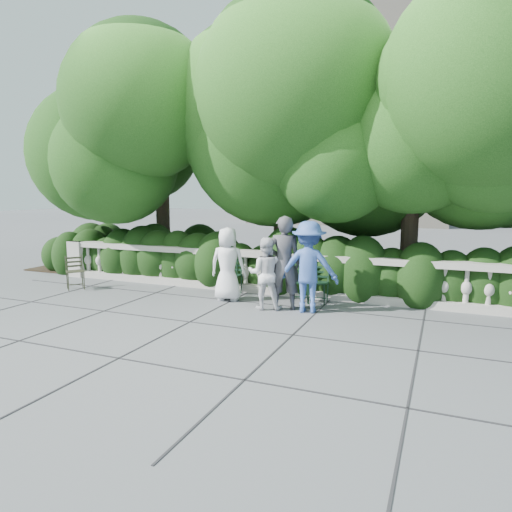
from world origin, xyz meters
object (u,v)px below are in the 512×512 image
at_px(chair_c, 227,295).
at_px(person_businessman, 228,264).
at_px(person_woman_grey, 284,263).
at_px(person_casual_man, 265,273).
at_px(person_older_blue, 309,267).
at_px(chair_weathered, 77,290).
at_px(chair_d, 300,304).
at_px(chair_e, 316,305).
at_px(chair_b, 229,295).

xyz_separation_m(chair_c, person_businessman, (0.22, -0.41, 0.81)).
bearing_deg(person_businessman, person_woman_grey, 161.62).
relative_size(person_businessman, person_casual_man, 1.10).
bearing_deg(person_businessman, person_older_blue, 163.99).
bearing_deg(chair_weathered, person_casual_man, -48.46).
bearing_deg(person_casual_man, person_businessman, -34.54).
bearing_deg(chair_d, chair_e, 1.51).
relative_size(chair_c, person_older_blue, 0.46).
xyz_separation_m(chair_d, person_casual_man, (-0.55, -0.66, 0.74)).
bearing_deg(chair_weathered, person_older_blue, -47.57).
bearing_deg(person_older_blue, person_businessman, -18.46).
relative_size(chair_d, person_older_blue, 0.46).
xyz_separation_m(person_businessman, person_casual_man, (1.03, -0.37, -0.07)).
bearing_deg(person_older_blue, person_casual_man, -3.30).
distance_m(chair_b, chair_c, 0.04).
bearing_deg(person_casual_man, person_older_blue, 172.76).
distance_m(chair_b, person_casual_man, 1.64).
relative_size(person_woman_grey, person_casual_man, 1.30).
bearing_deg(chair_d, person_older_blue, -67.84).
xyz_separation_m(person_businessman, person_woman_grey, (1.39, -0.24, 0.15)).
bearing_deg(chair_weathered, person_woman_grey, -47.19).
relative_size(chair_e, person_businessman, 0.52).
bearing_deg(chair_e, chair_c, 176.79).
xyz_separation_m(chair_e, person_casual_man, (-0.88, -0.72, 0.74)).
distance_m(chair_c, person_casual_man, 1.65).
distance_m(chair_c, chair_d, 1.81).
relative_size(person_businessman, person_older_blue, 0.89).
relative_size(chair_c, person_woman_grey, 0.44).
xyz_separation_m(chair_d, chair_e, (0.33, 0.06, 0.00)).
relative_size(chair_weathered, person_older_blue, 0.46).
height_order(chair_weathered, person_older_blue, person_older_blue).
height_order(chair_c, chair_d, same).
xyz_separation_m(chair_c, chair_e, (2.14, -0.06, 0.00)).
relative_size(chair_e, person_casual_man, 0.57).
height_order(chair_c, person_woman_grey, person_woman_grey).
bearing_deg(chair_b, chair_weathered, -166.03).
distance_m(chair_d, person_businessman, 1.80).
relative_size(chair_d, person_casual_man, 0.57).
bearing_deg(chair_e, chair_b, 176.13).
bearing_deg(person_casual_man, chair_weathered, -13.02).
distance_m(chair_weathered, person_businessman, 3.98).
bearing_deg(chair_d, chair_weathered, 179.92).
relative_size(chair_b, chair_e, 1.00).
distance_m(chair_b, chair_weathered, 3.79).
bearing_deg(chair_e, chair_weathered, -173.08).
height_order(person_businessman, person_older_blue, person_older_blue).
bearing_deg(person_casual_man, chair_c, -46.64).
xyz_separation_m(chair_b, person_older_blue, (2.10, -0.69, 0.91)).
bearing_deg(person_businessman, chair_e, -178.01).
xyz_separation_m(chair_b, chair_c, (-0.03, -0.02, 0.00)).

